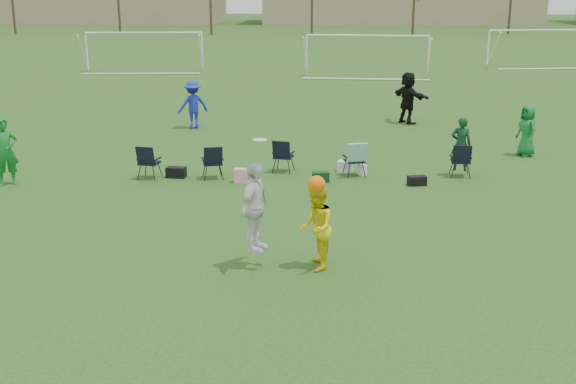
# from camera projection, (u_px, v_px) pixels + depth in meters

# --- Properties ---
(ground) EXTENTS (260.00, 260.00, 0.00)m
(ground) POSITION_uv_depth(u_px,v_px,m) (244.00, 288.00, 13.11)
(ground) COLOR #274917
(ground) RESTS_ON ground
(fielder_green_near) EXTENTS (0.81, 0.72, 1.87)m
(fielder_green_near) POSITION_uv_depth(u_px,v_px,m) (5.00, 151.00, 19.66)
(fielder_green_near) COLOR #157729
(fielder_green_near) RESTS_ON ground
(fielder_blue) EXTENTS (1.36, 1.15, 1.82)m
(fielder_blue) POSITION_uv_depth(u_px,v_px,m) (193.00, 105.00, 27.49)
(fielder_blue) COLOR #182AB7
(fielder_blue) RESTS_ON ground
(fielder_green_far) EXTENTS (0.78, 0.94, 1.64)m
(fielder_green_far) POSITION_uv_depth(u_px,v_px,m) (527.00, 131.00, 23.05)
(fielder_green_far) COLOR #126A2F
(fielder_green_far) RESTS_ON ground
(fielder_black) EXTENTS (1.58, 1.88, 2.03)m
(fielder_black) POSITION_uv_depth(u_px,v_px,m) (408.00, 98.00, 28.49)
(fielder_black) COLOR black
(fielder_black) RESTS_ON ground
(center_contest) EXTENTS (1.88, 1.11, 2.57)m
(center_contest) POSITION_uv_depth(u_px,v_px,m) (288.00, 217.00, 13.77)
(center_contest) COLOR white
(center_contest) RESTS_ON ground
(sideline_setup) EXTENTS (9.54, 1.89, 1.71)m
(sideline_setup) POSITION_uv_depth(u_px,v_px,m) (317.00, 159.00, 20.65)
(sideline_setup) COLOR #0F391D
(sideline_setup) RESTS_ON ground
(goal_left) EXTENTS (7.39, 0.76, 2.46)m
(goal_left) POSITION_uv_depth(u_px,v_px,m) (144.00, 40.00, 45.69)
(goal_left) COLOR white
(goal_left) RESTS_ON ground
(goal_mid) EXTENTS (7.40, 0.63, 2.46)m
(goal_mid) POSITION_uv_depth(u_px,v_px,m) (367.00, 44.00, 43.11)
(goal_mid) COLOR white
(goal_mid) RESTS_ON ground
(goal_right) EXTENTS (7.35, 1.14, 2.46)m
(goal_right) POSITION_uv_depth(u_px,v_px,m) (542.00, 37.00, 48.31)
(goal_right) COLOR white
(goal_right) RESTS_ON ground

